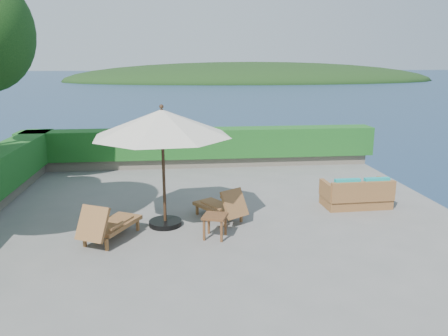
{
  "coord_description": "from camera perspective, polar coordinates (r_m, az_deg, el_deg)",
  "views": [
    {
      "loc": [
        -0.84,
        -9.61,
        3.68
      ],
      "look_at": [
        0.3,
        0.8,
        1.1
      ],
      "focal_mm": 35.0,
      "sensor_mm": 36.0,
      "label": 1
    }
  ],
  "objects": [
    {
      "name": "lounge_right",
      "position": [
        10.35,
        -0.25,
        -4.95
      ],
      "size": [
        1.28,
        1.52,
        0.83
      ],
      "rotation": [
        0.0,
        0.0,
        0.58
      ],
      "color": "brown",
      "rests_on": "ground"
    },
    {
      "name": "patio_umbrella",
      "position": [
        9.61,
        -8.1,
        5.69
      ],
      "size": [
        3.88,
        3.88,
        2.77
      ],
      "rotation": [
        0.0,
        0.0,
        -0.3
      ],
      "color": "black",
      "rests_on": "ground"
    },
    {
      "name": "foundation",
      "position": [
        10.97,
        -1.14,
        -14.63
      ],
      "size": [
        12.0,
        12.0,
        3.0
      ],
      "primitive_type": "cube",
      "color": "#50493F",
      "rests_on": "ocean"
    },
    {
      "name": "ocean",
      "position": [
        11.73,
        -1.1,
        -20.86
      ],
      "size": [
        600.0,
        600.0,
        0.0
      ],
      "primitive_type": "plane",
      "color": "#162544",
      "rests_on": "ground"
    },
    {
      "name": "side_table",
      "position": [
        9.29,
        -1.19,
        -6.69
      ],
      "size": [
        0.61,
        0.61,
        0.51
      ],
      "rotation": [
        0.0,
        0.0,
        -0.34
      ],
      "color": "brown",
      "rests_on": "ground"
    },
    {
      "name": "ground",
      "position": [
        10.32,
        -1.18,
        -7.03
      ],
      "size": [
        12.0,
        12.0,
        0.0
      ],
      "primitive_type": "plane",
      "color": "gray",
      "rests_on": "ground"
    },
    {
      "name": "planter_wall_far",
      "position": [
        15.63,
        -3.02,
        0.89
      ],
      "size": [
        12.0,
        0.6,
        0.36
      ],
      "primitive_type": "cube",
      "color": "gray",
      "rests_on": "ground"
    },
    {
      "name": "offshore_island",
      "position": [
        151.97,
        3.6,
        11.31
      ],
      "size": [
        126.0,
        57.6,
        12.6
      ],
      "primitive_type": "ellipsoid",
      "color": "black",
      "rests_on": "ocean"
    },
    {
      "name": "wicker_loveseat",
      "position": [
        11.75,
        16.96,
        -3.39
      ],
      "size": [
        1.72,
        0.92,
        0.83
      ],
      "rotation": [
        0.0,
        0.0,
        0.03
      ],
      "color": "brown",
      "rests_on": "ground"
    },
    {
      "name": "hedge_far",
      "position": [
        15.49,
        -3.05,
        3.3
      ],
      "size": [
        12.4,
        0.9,
        1.0
      ],
      "primitive_type": "cube",
      "color": "#164D19",
      "rests_on": "planter_wall_far"
    },
    {
      "name": "lounge_left",
      "position": [
        9.47,
        -14.95,
        -7.11
      ],
      "size": [
        1.26,
        1.65,
        0.88
      ],
      "rotation": [
        0.0,
        0.0,
        -0.48
      ],
      "color": "brown",
      "rests_on": "ground"
    }
  ]
}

